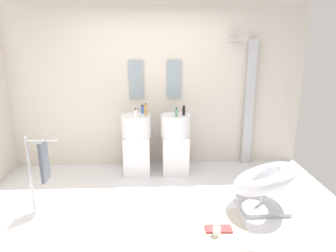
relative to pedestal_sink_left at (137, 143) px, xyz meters
name	(u,v)px	position (x,y,z in m)	size (l,w,h in m)	color
ground_plane	(158,215)	(0.30, -1.22, -0.51)	(4.80, 3.60, 0.04)	silver
rear_partition	(155,87)	(0.30, 0.43, 0.81)	(4.80, 0.10, 2.60)	beige
pedestal_sink_left	(137,143)	(0.00, 0.00, 0.00)	(0.45, 0.45, 1.03)	white
pedestal_sink_right	(175,142)	(0.60, 0.00, 0.00)	(0.45, 0.45, 1.03)	white
vanity_mirror_left	(136,80)	(0.00, 0.36, 0.93)	(0.22, 0.03, 0.59)	#8C9EA8
vanity_mirror_right	(174,79)	(0.60, 0.36, 0.93)	(0.22, 0.03, 0.59)	#8C9EA8
shower_column	(248,101)	(1.81, 0.30, 0.59)	(0.49, 0.24, 2.05)	#B7BABF
lounge_chair	(264,182)	(1.61, -1.15, -0.14)	(1.09, 1.08, 0.65)	#B7BABF
towel_rack	(42,163)	(-1.07, -1.06, 0.13)	(0.37, 0.22, 0.95)	#B7BABF
area_rug	(194,229)	(0.69, -1.57, -0.49)	(1.18, 0.80, 0.01)	beige
magazine_red	(218,229)	(0.96, -1.60, -0.47)	(0.29, 0.14, 0.02)	#B73838
coffee_mug	(217,231)	(0.92, -1.70, -0.43)	(0.09, 0.09, 0.10)	white
soap_bottle_blue	(142,109)	(0.10, 0.13, 0.50)	(0.05, 0.05, 0.14)	#4C72B7
soap_bottle_green	(176,113)	(0.61, -0.12, 0.50)	(0.04, 0.04, 0.14)	#59996B
soap_bottle_white	(136,114)	(0.01, -0.15, 0.50)	(0.05, 0.05, 0.14)	white
soap_bottle_black	(184,111)	(0.72, -0.02, 0.51)	(0.04, 0.04, 0.15)	black
soap_bottle_amber	(146,110)	(0.15, -0.02, 0.53)	(0.04, 0.04, 0.19)	#C68C38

